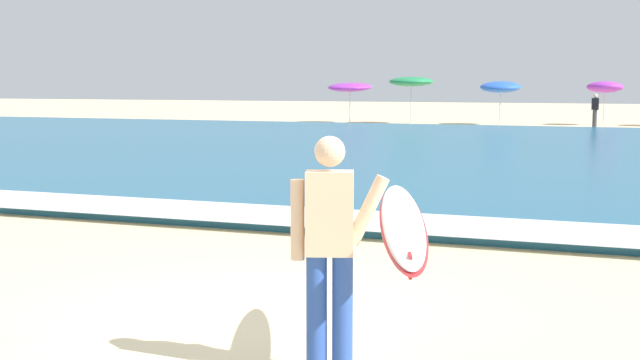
# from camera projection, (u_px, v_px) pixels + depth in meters

# --- Properties ---
(ground_plane) EXTENTS (160.00, 160.00, 0.00)m
(ground_plane) POSITION_uv_depth(u_px,v_px,m) (248.00, 321.00, 7.37)
(ground_plane) COLOR beige
(sea) EXTENTS (120.00, 28.00, 0.14)m
(sea) POSITION_uv_depth(u_px,v_px,m) (514.00, 152.00, 24.26)
(sea) COLOR #1E6084
(sea) RESTS_ON ground
(surf_foam) EXTENTS (120.00, 1.70, 0.01)m
(surf_foam) POSITION_uv_depth(u_px,v_px,m) (392.00, 222.00, 11.77)
(surf_foam) COLOR white
(surf_foam) RESTS_ON sea
(surfer_with_board) EXTENTS (1.28, 2.43, 1.73)m
(surfer_with_board) POSITION_uv_depth(u_px,v_px,m) (364.00, 234.00, 5.93)
(surfer_with_board) COLOR #284CA3
(surfer_with_board) RESTS_ON ground
(beach_umbrella_0) EXTENTS (2.29, 2.31, 2.13)m
(beach_umbrella_0) POSITION_uv_depth(u_px,v_px,m) (350.00, 87.00, 43.05)
(beach_umbrella_0) COLOR beige
(beach_umbrella_0) RESTS_ON ground
(beach_umbrella_1) EXTENTS (2.23, 2.24, 2.40)m
(beach_umbrella_1) POSITION_uv_depth(u_px,v_px,m) (411.00, 82.00, 42.32)
(beach_umbrella_1) COLOR beige
(beach_umbrella_1) RESTS_ON ground
(beach_umbrella_2) EXTENTS (2.00, 2.03, 2.22)m
(beach_umbrella_2) POSITION_uv_depth(u_px,v_px,m) (500.00, 87.00, 41.17)
(beach_umbrella_2) COLOR beige
(beach_umbrella_2) RESTS_ON ground
(beach_umbrella_3) EXTENTS (1.74, 1.76, 2.18)m
(beach_umbrella_3) POSITION_uv_depth(u_px,v_px,m) (605.00, 87.00, 40.73)
(beach_umbrella_3) COLOR beige
(beach_umbrella_3) RESTS_ON ground
(beachgoer_near_row_mid) EXTENTS (0.32, 0.20, 1.58)m
(beachgoer_near_row_mid) POSITION_uv_depth(u_px,v_px,m) (595.00, 110.00, 38.39)
(beachgoer_near_row_mid) COLOR #383842
(beachgoer_near_row_mid) RESTS_ON ground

